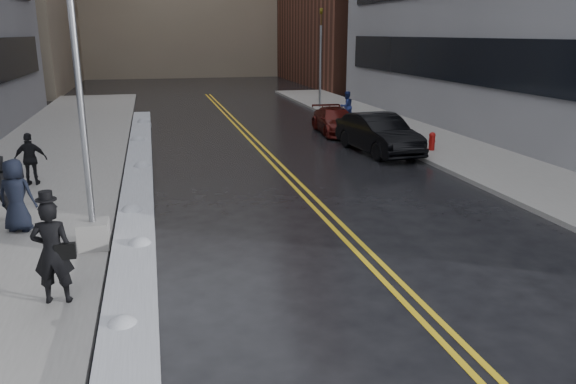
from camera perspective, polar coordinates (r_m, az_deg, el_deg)
ground at (r=11.46m, az=-3.00°, el=-8.45°), size 160.00×160.00×0.00m
sidewalk_west at (r=21.16m, az=-23.81°, el=1.84°), size 5.50×50.00×0.15m
sidewalk_east at (r=23.95m, az=16.46°, el=4.05°), size 4.00×50.00×0.15m
lane_line_left at (r=21.24m, az=-1.79°, el=3.05°), size 0.12×50.00×0.01m
lane_line_right at (r=21.30m, az=-1.00°, el=3.10°), size 0.12×50.00×0.01m
snow_ridge at (r=18.84m, az=-14.95°, el=1.37°), size 0.90×30.00×0.34m
lamppost at (r=12.55m, az=-19.98°, el=4.90°), size 0.65×0.65×7.62m
fire_hydrant at (r=23.38m, az=14.42°, el=5.11°), size 0.26×0.26×0.73m
traffic_signal at (r=35.83m, az=3.32°, el=13.76°), size 0.16×0.20×6.00m
pedestrian_fedora at (r=10.52m, az=-22.82°, el=-5.66°), size 0.72×0.51×1.86m
pedestrian_c at (r=14.68m, az=-25.90°, el=-0.31°), size 0.98×0.77×1.75m
pedestrian_d at (r=19.04m, az=-24.68°, el=3.06°), size 0.97×0.43×1.63m
pedestrian_east at (r=30.34m, az=5.96°, el=8.65°), size 0.91×0.80×1.58m
car_black at (r=23.03m, az=9.18°, el=5.86°), size 2.17×4.95×1.58m
car_maroon at (r=27.42m, az=4.86°, el=7.21°), size 1.95×4.29×1.22m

